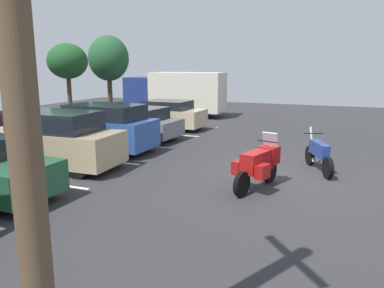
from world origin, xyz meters
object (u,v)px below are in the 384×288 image
at_px(motorcycle_second, 319,154).
at_px(motorcycle_touring, 259,164).
at_px(car_tan, 54,140).
at_px(car_grey, 135,123).
at_px(car_champagne, 162,115).
at_px(car_blue, 100,128).
at_px(box_truck, 176,93).

bearing_deg(motorcycle_second, motorcycle_touring, 149.95).
distance_m(car_tan, car_grey, 5.18).
distance_m(motorcycle_touring, car_champagne, 10.39).
relative_size(motorcycle_touring, motorcycle_second, 1.02).
distance_m(car_tan, car_blue, 2.55).
xyz_separation_m(car_tan, car_blue, (2.55, 0.07, 0.02)).
relative_size(car_tan, car_blue, 1.01).
xyz_separation_m(motorcycle_second, car_tan, (-2.76, 7.96, 0.35)).
bearing_deg(box_truck, car_blue, -171.31).
distance_m(motorcycle_touring, car_tan, 6.61).
bearing_deg(motorcycle_touring, car_tan, 93.40).
bearing_deg(car_blue, car_grey, 0.53).
height_order(car_grey, car_champagne, car_champagne).
height_order(car_tan, car_blue, car_tan).
height_order(car_champagne, box_truck, box_truck).
bearing_deg(car_champagne, car_blue, -178.17).
xyz_separation_m(motorcycle_touring, motorcycle_second, (2.37, -1.37, -0.14)).
bearing_deg(car_tan, motorcycle_touring, -86.60).
relative_size(motorcycle_second, car_grey, 0.48).
height_order(motorcycle_touring, car_tan, car_tan).
height_order(car_blue, box_truck, box_truck).
distance_m(car_grey, car_champagne, 3.04).
relative_size(motorcycle_second, car_champagne, 0.45).
distance_m(motorcycle_touring, box_truck, 15.22).
height_order(car_tan, car_grey, car_tan).
xyz_separation_m(motorcycle_second, car_champagne, (5.45, 8.21, 0.19)).
xyz_separation_m(motorcycle_touring, car_grey, (4.78, 6.68, 0.03)).
xyz_separation_m(car_tan, car_grey, (5.18, 0.09, -0.18)).
bearing_deg(motorcycle_touring, car_blue, 72.03).
bearing_deg(motorcycle_second, car_blue, 91.51).
bearing_deg(car_tan, car_champagne, 1.72).
bearing_deg(car_champagne, car_tan, -178.28).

